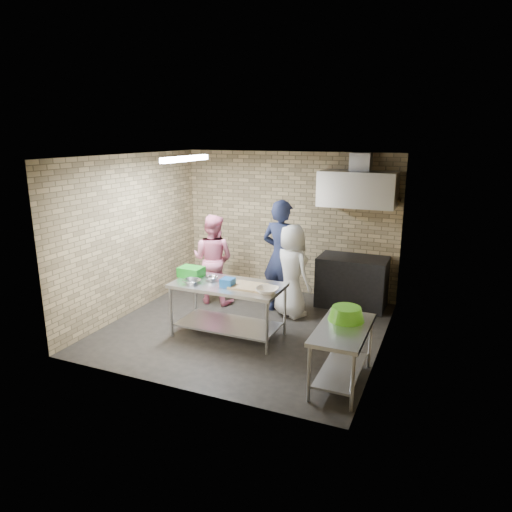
% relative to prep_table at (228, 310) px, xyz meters
% --- Properties ---
extents(floor, '(4.20, 4.20, 0.00)m').
position_rel_prep_table_xyz_m(floor, '(0.12, 0.37, -0.42)').
color(floor, black).
rests_on(floor, ground).
extents(ceiling, '(4.20, 4.20, 0.00)m').
position_rel_prep_table_xyz_m(ceiling, '(0.12, 0.37, 2.28)').
color(ceiling, black).
rests_on(ceiling, ground).
extents(back_wall, '(4.20, 0.06, 2.70)m').
position_rel_prep_table_xyz_m(back_wall, '(0.12, 2.37, 0.93)').
color(back_wall, tan).
rests_on(back_wall, ground).
extents(front_wall, '(4.20, 0.06, 2.70)m').
position_rel_prep_table_xyz_m(front_wall, '(0.12, -1.63, 0.93)').
color(front_wall, tan).
rests_on(front_wall, ground).
extents(left_wall, '(0.06, 4.00, 2.70)m').
position_rel_prep_table_xyz_m(left_wall, '(-1.98, 0.37, 0.93)').
color(left_wall, tan).
rests_on(left_wall, ground).
extents(right_wall, '(0.06, 4.00, 2.70)m').
position_rel_prep_table_xyz_m(right_wall, '(2.22, 0.37, 0.93)').
color(right_wall, tan).
rests_on(right_wall, ground).
extents(prep_table, '(1.67, 0.83, 0.83)m').
position_rel_prep_table_xyz_m(prep_table, '(0.00, 0.00, 0.00)').
color(prep_table, silver).
rests_on(prep_table, floor).
extents(side_counter, '(0.60, 1.20, 0.75)m').
position_rel_prep_table_xyz_m(side_counter, '(1.92, -0.73, -0.04)').
color(side_counter, silver).
rests_on(side_counter, floor).
extents(stove, '(1.20, 0.70, 0.90)m').
position_rel_prep_table_xyz_m(stove, '(1.47, 2.02, 0.03)').
color(stove, black).
rests_on(stove, floor).
extents(range_hood, '(1.30, 0.60, 0.60)m').
position_rel_prep_table_xyz_m(range_hood, '(1.47, 2.07, 1.68)').
color(range_hood, silver).
rests_on(range_hood, back_wall).
extents(hood_duct, '(0.35, 0.30, 0.30)m').
position_rel_prep_table_xyz_m(hood_duct, '(1.47, 2.22, 2.13)').
color(hood_duct, '#A5A8AD').
rests_on(hood_duct, back_wall).
extents(wall_shelf, '(0.80, 0.20, 0.04)m').
position_rel_prep_table_xyz_m(wall_shelf, '(1.77, 2.26, 1.50)').
color(wall_shelf, '#3F2B19').
rests_on(wall_shelf, back_wall).
extents(fluorescent_fixture, '(0.10, 1.25, 0.08)m').
position_rel_prep_table_xyz_m(fluorescent_fixture, '(-0.88, 0.37, 2.22)').
color(fluorescent_fixture, white).
rests_on(fluorescent_fixture, ceiling).
extents(green_crate, '(0.37, 0.28, 0.15)m').
position_rel_prep_table_xyz_m(green_crate, '(-0.70, 0.12, 0.49)').
color(green_crate, '#1C9822').
rests_on(green_crate, prep_table).
extents(blue_tub, '(0.19, 0.19, 0.12)m').
position_rel_prep_table_xyz_m(blue_tub, '(0.05, -0.10, 0.48)').
color(blue_tub, '#175CB2').
rests_on(blue_tub, prep_table).
extents(cutting_board, '(0.51, 0.39, 0.03)m').
position_rel_prep_table_xyz_m(cutting_board, '(0.35, -0.02, 0.43)').
color(cutting_board, tan).
rests_on(cutting_board, prep_table).
extents(mixing_bowl_a, '(0.28, 0.28, 0.06)m').
position_rel_prep_table_xyz_m(mixing_bowl_a, '(-0.50, -0.20, 0.45)').
color(mixing_bowl_a, silver).
rests_on(mixing_bowl_a, prep_table).
extents(mixing_bowl_b, '(0.21, 0.21, 0.06)m').
position_rel_prep_table_xyz_m(mixing_bowl_b, '(-0.30, 0.05, 0.45)').
color(mixing_bowl_b, silver).
rests_on(mixing_bowl_b, prep_table).
extents(ceramic_bowl, '(0.34, 0.34, 0.08)m').
position_rel_prep_table_xyz_m(ceramic_bowl, '(0.70, -0.15, 0.46)').
color(ceramic_bowl, beige).
rests_on(ceramic_bowl, prep_table).
extents(green_basin, '(0.46, 0.46, 0.17)m').
position_rel_prep_table_xyz_m(green_basin, '(1.90, -0.48, 0.42)').
color(green_basin, '#59C626').
rests_on(green_basin, side_counter).
extents(bottle_red, '(0.07, 0.07, 0.18)m').
position_rel_prep_table_xyz_m(bottle_red, '(1.52, 2.26, 1.61)').
color(bottle_red, '#B22619').
rests_on(bottle_red, wall_shelf).
extents(man_navy, '(0.79, 0.58, 1.97)m').
position_rel_prep_table_xyz_m(man_navy, '(0.39, 1.25, 0.57)').
color(man_navy, '#141832').
rests_on(man_navy, floor).
extents(woman_pink, '(0.80, 0.63, 1.63)m').
position_rel_prep_table_xyz_m(woman_pink, '(-0.91, 1.22, 0.40)').
color(woman_pink, pink).
rests_on(woman_pink, floor).
extents(woman_white, '(0.92, 0.83, 1.58)m').
position_rel_prep_table_xyz_m(woman_white, '(0.61, 1.16, 0.37)').
color(woman_white, white).
rests_on(woman_white, floor).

